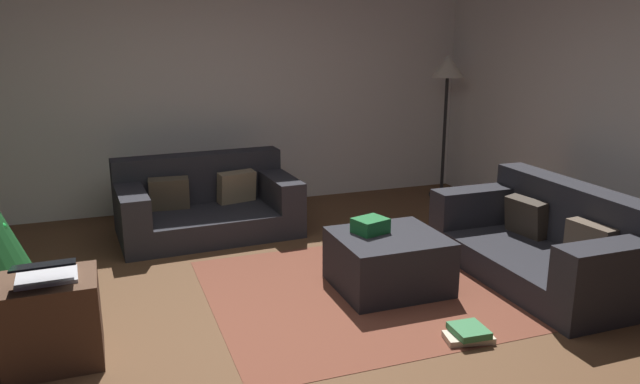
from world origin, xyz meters
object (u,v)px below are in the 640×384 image
(tv_remote, at_px, (369,228))
(book_stack, at_px, (469,334))
(ottoman, at_px, (388,261))
(side_table, at_px, (52,321))
(couch_left, at_px, (206,204))
(gift_box, at_px, (370,225))
(laptop, at_px, (46,273))
(corner_lamp, at_px, (447,77))
(couch_right, at_px, (550,243))

(tv_remote, xyz_separation_m, book_stack, (0.20, -1.06, -0.38))
(ottoman, relative_size, side_table, 1.48)
(couch_left, distance_m, side_table, 2.39)
(side_table, distance_m, book_stack, 2.45)
(gift_box, height_order, laptop, laptop)
(corner_lamp, bearing_deg, couch_left, -172.97)
(gift_box, height_order, side_table, gift_box)
(couch_left, distance_m, laptop, 2.46)
(side_table, xyz_separation_m, laptop, (0.00, -0.06, 0.31))
(couch_left, distance_m, corner_lamp, 2.99)
(couch_right, bearing_deg, gift_box, 76.24)
(ottoman, height_order, corner_lamp, corner_lamp)
(laptop, bearing_deg, tv_remote, 13.12)
(side_table, relative_size, laptop, 1.31)
(tv_remote, distance_m, book_stack, 1.14)
(ottoman, distance_m, laptop, 2.31)
(couch_left, xyz_separation_m, ottoman, (1.03, -1.78, -0.06))
(couch_left, bearing_deg, laptop, 56.97)
(couch_right, xyz_separation_m, corner_lamp, (0.47, 2.35, 1.08))
(couch_left, relative_size, tv_remote, 10.33)
(laptop, distance_m, corner_lamp, 4.75)
(tv_remote, height_order, laptop, laptop)
(tv_remote, bearing_deg, corner_lamp, 74.38)
(couch_right, distance_m, tv_remote, 1.41)
(couch_left, height_order, book_stack, couch_left)
(laptop, bearing_deg, book_stack, -13.21)
(tv_remote, xyz_separation_m, corner_lamp, (1.82, 1.95, 0.93))
(gift_box, relative_size, corner_lamp, 0.14)
(book_stack, distance_m, corner_lamp, 3.66)
(gift_box, distance_m, laptop, 2.20)
(corner_lamp, bearing_deg, tv_remote, -132.97)
(couch_right, height_order, corner_lamp, corner_lamp)
(laptop, bearing_deg, couch_right, 1.77)
(side_table, bearing_deg, couch_left, 59.31)
(couch_left, bearing_deg, gift_box, 116.05)
(ottoman, bearing_deg, gift_box, 134.54)
(ottoman, bearing_deg, couch_left, 120.18)
(gift_box, bearing_deg, side_table, -169.82)
(tv_remote, xyz_separation_m, side_table, (-2.17, -0.45, -0.16))
(couch_left, distance_m, couch_right, 3.05)
(ottoman, xyz_separation_m, book_stack, (0.11, -0.89, -0.16))
(side_table, bearing_deg, couch_right, 0.87)
(ottoman, xyz_separation_m, laptop, (-2.25, -0.34, 0.36))
(gift_box, bearing_deg, couch_right, -13.71)
(couch_left, bearing_deg, ottoman, 117.13)
(couch_right, bearing_deg, side_table, 90.82)
(book_stack, height_order, corner_lamp, corner_lamp)
(couch_left, height_order, side_table, couch_left)
(couch_right, relative_size, ottoman, 2.26)
(couch_right, relative_size, corner_lamp, 1.09)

